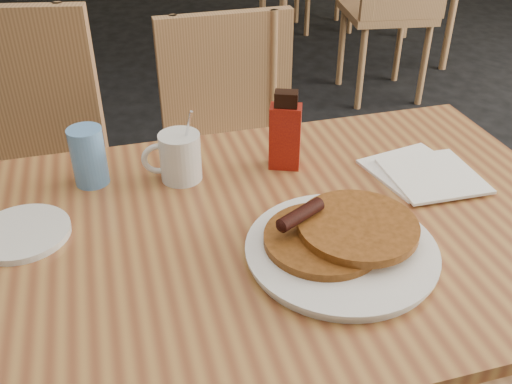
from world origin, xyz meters
TOP-DOWN VIEW (x-y plane):
  - main_table at (-0.00, 0.04)m, footprint 1.24×0.90m
  - chair_main_far at (0.00, 0.76)m, footprint 0.45×0.45m
  - chair_wall_extra at (-0.57, 0.54)m, footprint 0.49×0.49m
  - pancake_plate at (0.08, -0.06)m, footprint 0.31×0.31m
  - coffee_mug at (-0.17, 0.22)m, footprint 0.12×0.08m
  - syrup_bottle at (0.05, 0.24)m, footprint 0.07×0.06m
  - napkin_stack at (0.31, 0.15)m, footprint 0.22×0.23m
  - blue_tumbler at (-0.34, 0.24)m, footprint 0.08×0.08m
  - side_saucer at (-0.45, 0.08)m, footprint 0.16×0.16m

SIDE VIEW (x-z plane):
  - chair_main_far at x=0.00m, z-range 0.09..0.98m
  - chair_wall_extra at x=-0.57m, z-range 0.10..1.09m
  - main_table at x=0.00m, z-range 0.33..1.08m
  - napkin_stack at x=0.31m, z-range 0.75..0.76m
  - side_saucer at x=-0.45m, z-range 0.75..0.76m
  - pancake_plate at x=0.08m, z-range 0.73..0.80m
  - coffee_mug at x=-0.17m, z-range 0.72..0.88m
  - blue_tumbler at x=-0.34m, z-range 0.75..0.87m
  - syrup_bottle at x=0.05m, z-range 0.74..0.91m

